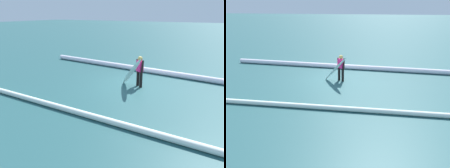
% 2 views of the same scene
% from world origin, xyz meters
% --- Properties ---
extents(ground_plane, '(147.20, 147.20, 0.00)m').
position_xyz_m(ground_plane, '(0.00, 0.00, 0.00)').
color(ground_plane, '#255255').
extents(surfer, '(0.44, 0.48, 1.46)m').
position_xyz_m(surfer, '(-0.24, 0.09, 0.82)').
color(surfer, black).
rests_on(surfer, ground_plane).
extents(surfboard, '(1.45, 1.21, 1.54)m').
position_xyz_m(surfboard, '(0.02, 0.45, 0.75)').
color(surfboard, white).
rests_on(surfboard, ground_plane).
extents(wave_crest_foreground, '(19.89, 1.74, 0.30)m').
position_xyz_m(wave_crest_foreground, '(-2.47, -2.29, 0.15)').
color(wave_crest_foreground, white).
rests_on(wave_crest_foreground, ground_plane).
extents(wave_crest_midground, '(20.22, 0.42, 0.20)m').
position_xyz_m(wave_crest_midground, '(-0.22, 3.95, 0.10)').
color(wave_crest_midground, white).
rests_on(wave_crest_midground, ground_plane).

